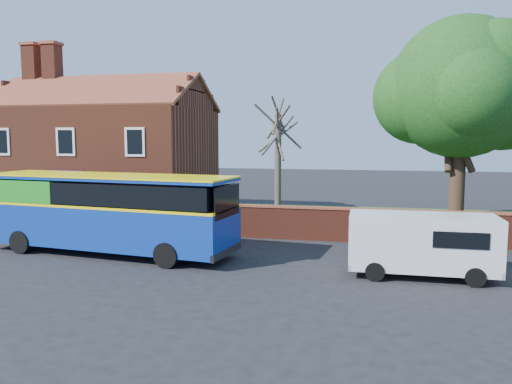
# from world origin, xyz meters

# --- Properties ---
(ground) EXTENTS (120.00, 120.00, 0.00)m
(ground) POSITION_xyz_m (0.00, 0.00, 0.00)
(ground) COLOR black
(ground) RESTS_ON ground
(pavement) EXTENTS (18.00, 3.50, 0.12)m
(pavement) POSITION_xyz_m (-7.00, 5.75, 0.06)
(pavement) COLOR gray
(pavement) RESTS_ON ground
(kerb) EXTENTS (18.00, 0.15, 0.14)m
(kerb) POSITION_xyz_m (-7.00, 4.00, 0.07)
(kerb) COLOR slate
(kerb) RESTS_ON ground
(grass_strip) EXTENTS (26.00, 12.00, 0.04)m
(grass_strip) POSITION_xyz_m (13.00, 13.00, 0.02)
(grass_strip) COLOR #426B28
(grass_strip) RESTS_ON ground
(shop_building) EXTENTS (12.30, 8.13, 10.50)m
(shop_building) POSITION_xyz_m (-7.02, 11.50, 3.41)
(shop_building) COLOR brown
(shop_building) RESTS_ON ground
(boundary_wall) EXTENTS (22.00, 0.38, 1.60)m
(boundary_wall) POSITION_xyz_m (13.00, 7.00, 0.81)
(boundary_wall) COLOR maroon
(boundary_wall) RESTS_ON ground
(bus) EXTENTS (11.09, 4.03, 3.30)m
(bus) POSITION_xyz_m (-2.10, 2.43, 1.87)
(bus) COLOR #0D3298
(bus) RESTS_ON ground
(van_near) EXTENTS (4.96, 2.11, 2.17)m
(van_near) POSITION_xyz_m (10.65, 1.65, 1.22)
(van_near) COLOR silver
(van_near) RESTS_ON ground
(large_tree) EXTENTS (8.84, 7.00, 10.79)m
(large_tree) POSITION_xyz_m (13.21, 10.84, 7.06)
(large_tree) COLOR black
(large_tree) RESTS_ON ground
(bare_tree) EXTENTS (2.48, 2.95, 6.61)m
(bare_tree) POSITION_xyz_m (4.02, 9.96, 3.39)
(bare_tree) COLOR #4C4238
(bare_tree) RESTS_ON ground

